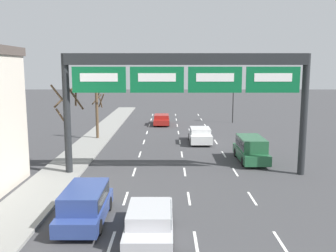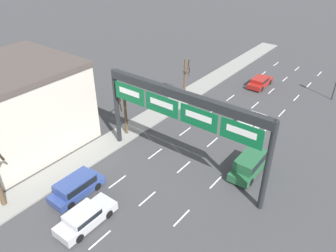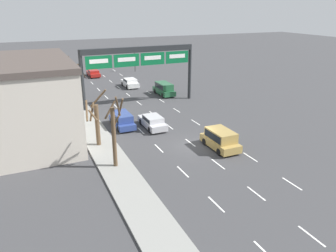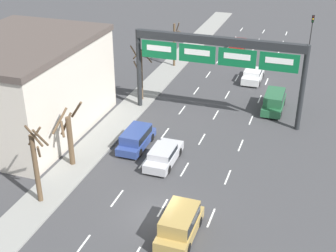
# 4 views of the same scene
# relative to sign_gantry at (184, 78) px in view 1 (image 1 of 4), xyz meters

# --- Properties ---
(lane_dashes) EXTENTS (6.72, 67.00, 0.01)m
(lane_dashes) POSITION_rel_sign_gantry_xyz_m (-0.00, -1.94, -6.11)
(lane_dashes) COLOR white
(lane_dashes) RESTS_ON ground_plane
(sign_gantry) EXTENTS (15.24, 0.70, 7.60)m
(sign_gantry) POSITION_rel_sign_gantry_xyz_m (0.00, 0.00, 0.00)
(sign_gantry) COLOR #232628
(sign_gantry) RESTS_ON ground_plane
(car_white) EXTENTS (1.92, 4.29, 1.41)m
(car_white) POSITION_rel_sign_gantry_xyz_m (1.80, 10.13, -5.36)
(car_white) COLOR silver
(car_white) RESTS_ON ground_plane
(suv_green) EXTENTS (1.85, 4.72, 1.80)m
(suv_green) POSITION_rel_sign_gantry_xyz_m (4.92, 3.35, -5.12)
(suv_green) COLOR #235B38
(suv_green) RESTS_ON ground_plane
(car_silver) EXTENTS (1.85, 4.54, 1.38)m
(car_silver) POSITION_rel_sign_gantry_xyz_m (-1.81, -9.08, -5.38)
(car_silver) COLOR #B7B7BC
(car_silver) RESTS_ON ground_plane
(suv_blue) EXTENTS (1.84, 4.45, 1.57)m
(suv_blue) POSITION_rel_sign_gantry_xyz_m (-4.73, -7.43, -5.24)
(suv_blue) COLOR navy
(suv_blue) RESTS_ON ground_plane
(car_red) EXTENTS (1.87, 4.47, 1.25)m
(car_red) POSITION_rel_sign_gantry_xyz_m (-1.85, 21.03, -5.44)
(car_red) COLOR maroon
(car_red) RESTS_ON ground_plane
(traffic_light_near_gantry) EXTENTS (0.30, 0.35, 4.75)m
(traffic_light_near_gantry) POSITION_rel_sign_gantry_xyz_m (6.91, 22.71, -2.73)
(traffic_light_near_gantry) COLOR black
(traffic_light_near_gantry) RESTS_ON ground_plane
(tree_bare_second) EXTENTS (2.13, 2.14, 5.73)m
(tree_bare_second) POSITION_rel_sign_gantry_xyz_m (-7.76, 1.47, -2.96)
(tree_bare_second) COLOR brown
(tree_bare_second) RESTS_ON sidewalk_left
(tree_bare_third) EXTENTS (1.34, 1.25, 5.19)m
(tree_bare_third) POSITION_rel_sign_gantry_xyz_m (-7.73, 11.88, -3.23)
(tree_bare_third) COLOR brown
(tree_bare_third) RESTS_ON sidewalk_left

